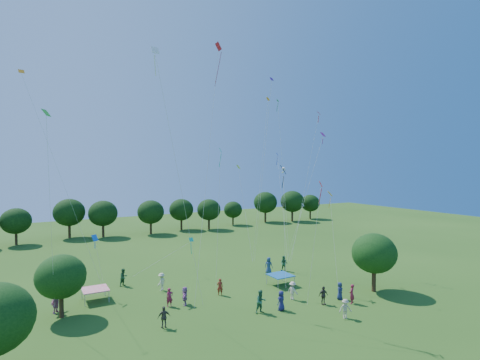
# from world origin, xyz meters

# --- Properties ---
(near_tree_north) EXTENTS (3.86, 3.86, 5.05)m
(near_tree_north) POSITION_xyz_m (-12.64, 20.69, 3.30)
(near_tree_north) COLOR #422B19
(near_tree_north) RESTS_ON ground
(near_tree_east) EXTENTS (4.25, 4.25, 5.64)m
(near_tree_east) POSITION_xyz_m (14.17, 12.71, 3.71)
(near_tree_east) COLOR #422B19
(near_tree_east) RESTS_ON ground
(treeline) EXTENTS (88.01, 8.77, 6.77)m
(treeline) POSITION_xyz_m (-1.73, 55.43, 4.09)
(treeline) COLOR #422B19
(treeline) RESTS_ON ground
(tent_red_stripe) EXTENTS (2.20, 2.20, 1.10)m
(tent_red_stripe) POSITION_xyz_m (-9.70, 23.33, 1.04)
(tent_red_stripe) COLOR red
(tent_red_stripe) RESTS_ON ground
(tent_blue) EXTENTS (2.20, 2.20, 1.10)m
(tent_blue) POSITION_xyz_m (7.38, 18.68, 1.04)
(tent_blue) COLOR #165690
(tent_blue) RESTS_ON ground
(crowd_person_0) EXTENTS (0.88, 0.75, 1.57)m
(crowd_person_0) POSITION_xyz_m (9.71, 12.71, 0.78)
(crowd_person_0) COLOR navy
(crowd_person_0) RESTS_ON ground
(crowd_person_1) EXTENTS (0.62, 0.43, 1.59)m
(crowd_person_1) POSITION_xyz_m (-4.34, 18.68, 0.80)
(crowd_person_1) COLOR maroon
(crowd_person_1) RESTS_ON ground
(crowd_person_2) EXTENTS (0.89, 0.98, 1.76)m
(crowd_person_2) POSITION_xyz_m (10.79, 22.71, 0.88)
(crowd_person_2) COLOR #2A623D
(crowd_person_2) RESTS_ON ground
(crowd_person_3) EXTENTS (0.74, 1.16, 1.64)m
(crowd_person_3) POSITION_xyz_m (5.94, 14.78, 0.82)
(crowd_person_3) COLOR beige
(crowd_person_3) RESTS_ON ground
(crowd_person_4) EXTENTS (1.00, 0.55, 1.63)m
(crowd_person_4) POSITION_xyz_m (-6.11, 14.74, 0.81)
(crowd_person_4) COLOR #444036
(crowd_person_4) RESTS_ON ground
(crowd_person_5) EXTENTS (1.02, 1.60, 1.62)m
(crowd_person_5) POSITION_xyz_m (-3.08, 18.33, 0.81)
(crowd_person_5) COLOR #995A9B
(crowd_person_5) RESTS_ON ground
(crowd_person_6) EXTENTS (0.97, 1.01, 1.85)m
(crowd_person_6) POSITION_xyz_m (8.69, 22.75, 0.92)
(crowd_person_6) COLOR navy
(crowd_person_6) RESTS_ON ground
(crowd_person_7) EXTENTS (0.69, 0.56, 1.58)m
(crowd_person_7) POSITION_xyz_m (0.72, 19.10, 0.79)
(crowd_person_7) COLOR maroon
(crowd_person_7) RESTS_ON ground
(crowd_person_8) EXTENTS (0.99, 0.84, 1.76)m
(crowd_person_8) POSITION_xyz_m (-6.54, 26.36, 0.88)
(crowd_person_8) COLOR #214D2A
(crowd_person_8) RESTS_ON ground
(crowd_person_9) EXTENTS (1.11, 0.82, 1.55)m
(crowd_person_9) POSITION_xyz_m (6.99, 9.35, 0.78)
(crowd_person_9) COLOR #ADA28A
(crowd_person_9) RESTS_ON ground
(crowd_person_10) EXTENTS (0.97, 0.51, 1.60)m
(crowd_person_10) POSITION_xyz_m (7.52, 12.49, 0.80)
(crowd_person_10) COLOR #3A372E
(crowd_person_10) RESTS_ON ground
(crowd_person_11) EXTENTS (1.41, 1.65, 1.73)m
(crowd_person_11) POSITION_xyz_m (-12.96, 21.96, 0.87)
(crowd_person_11) COLOR #A8628A
(crowd_person_11) RESTS_ON ground
(crowd_person_12) EXTENTS (0.92, 0.69, 1.65)m
(crowd_person_12) POSITION_xyz_m (3.53, 13.21, 0.83)
(crowd_person_12) COLOR #1B1D51
(crowd_person_12) RESTS_ON ground
(crowd_person_13) EXTENTS (0.76, 0.67, 1.71)m
(crowd_person_13) POSITION_xyz_m (9.87, 11.42, 0.86)
(crowd_person_13) COLOR maroon
(crowd_person_13) RESTS_ON ground
(crowd_person_14) EXTENTS (0.96, 0.54, 1.90)m
(crowd_person_14) POSITION_xyz_m (1.74, 13.58, 0.95)
(crowd_person_14) COLOR #296141
(crowd_person_14) RESTS_ON ground
(crowd_person_15) EXTENTS (1.18, 1.10, 1.71)m
(crowd_person_15) POSITION_xyz_m (-3.64, 23.10, 0.86)
(crowd_person_15) COLOR beige
(crowd_person_15) RESTS_ON ground
(pirate_kite) EXTENTS (3.38, 4.92, 10.92)m
(pirate_kite) POSITION_xyz_m (7.74, 18.71, 11.53)
(pirate_kite) COLOR black
(red_high_kite) EXTENTS (4.21, 4.21, 21.69)m
(red_high_kite) POSITION_xyz_m (-0.64, 17.27, 18.76)
(red_high_kite) COLOR red
(small_kite_0) EXTENTS (4.53, 0.59, 17.33)m
(small_kite_0) POSITION_xyz_m (14.30, 22.00, 14.25)
(small_kite_0) COLOR red
(small_kite_1) EXTENTS (2.42, 3.67, 8.25)m
(small_kite_1) POSITION_xyz_m (11.91, 16.32, 8.29)
(small_kite_1) COLOR orange
(small_kite_2) EXTENTS (6.34, 1.76, 19.18)m
(small_kite_2) POSITION_xyz_m (-13.33, 25.09, 14.60)
(small_kite_2) COLOR orange
(small_kite_3) EXTENTS (0.81, 4.10, 14.58)m
(small_kite_3) POSITION_xyz_m (-13.56, 16.76, 12.70)
(small_kite_3) COLOR green
(small_kite_4) EXTENTS (4.12, 7.89, 12.65)m
(small_kite_4) POSITION_xyz_m (13.74, 27.76, 10.52)
(small_kite_4) COLOR #1321C6
(small_kite_5) EXTENTS (0.90, 2.63, 20.34)m
(small_kite_5) POSITION_xyz_m (7.87, 22.13, 15.10)
(small_kite_5) COLOR #5C1689
(small_kite_6) EXTENTS (4.60, 3.24, 6.11)m
(small_kite_6) POSITION_xyz_m (14.41, 24.32, 5.85)
(small_kite_6) COLOR white
(small_kite_7) EXTENTS (7.18, 1.99, 2.91)m
(small_kite_7) POSITION_xyz_m (-0.12, 26.19, 3.41)
(small_kite_7) COLOR #0BB291
(small_kite_8) EXTENTS (0.63, 1.29, 9.68)m
(small_kite_8) POSITION_xyz_m (4.24, 9.48, 9.03)
(small_kite_8) COLOR red
(small_kite_9) EXTENTS (3.39, 1.99, 19.14)m
(small_kite_9) POSITION_xyz_m (9.64, 25.25, 14.92)
(small_kite_9) COLOR orange
(small_kite_10) EXTENTS (1.18, 5.15, 11.01)m
(small_kite_10) POSITION_xyz_m (7.84, 27.68, 10.19)
(small_kite_10) COLOR #CAE914
(small_kite_11) EXTENTS (0.59, 2.04, 18.54)m
(small_kite_11) POSITION_xyz_m (10.60, 23.04, 13.68)
(small_kite_11) COLOR #167C27
(small_kite_12) EXTENTS (0.98, 0.62, 4.47)m
(small_kite_12) POSITION_xyz_m (-9.46, 24.47, 5.14)
(small_kite_12) COLOR blue
(small_kite_13) EXTENTS (5.35, 0.79, 14.88)m
(small_kite_13) POSITION_xyz_m (15.05, 21.98, 13.49)
(small_kite_13) COLOR #91187A
(small_kite_14) EXTENTS (4.90, 3.45, 18.18)m
(small_kite_14) POSITION_xyz_m (-6.69, 11.65, 14.72)
(small_kite_14) COLOR white
(small_kite_15) EXTENTS (0.88, 0.67, 12.43)m
(small_kite_15) POSITION_xyz_m (-0.03, 17.63, 10.87)
(small_kite_15) COLOR #0DBDD0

